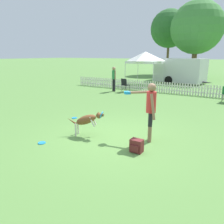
# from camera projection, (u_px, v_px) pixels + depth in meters

# --- Properties ---
(ground_plane) EXTENTS (240.00, 240.00, 0.00)m
(ground_plane) POSITION_uv_depth(u_px,v_px,m) (118.00, 138.00, 6.78)
(ground_plane) COLOR #5B8C42
(handler_person) EXTENTS (1.11, 0.44, 1.73)m
(handler_person) POSITION_uv_depth(u_px,v_px,m) (150.00, 105.00, 6.28)
(handler_person) COLOR #8C664C
(handler_person) RESTS_ON ground_plane
(leaping_dog) EXTENTS (1.19, 0.55, 0.82)m
(leaping_dog) POSITION_uv_depth(u_px,v_px,m) (87.00, 120.00, 6.81)
(leaping_dog) COLOR brown
(leaping_dog) RESTS_ON ground_plane
(frisbee_near_handler) EXTENTS (0.22, 0.22, 0.02)m
(frisbee_near_handler) POSITION_uv_depth(u_px,v_px,m) (42.00, 143.00, 6.35)
(frisbee_near_handler) COLOR #1E8CD8
(frisbee_near_handler) RESTS_ON ground_plane
(frisbee_near_dog) EXTENTS (0.22, 0.22, 0.02)m
(frisbee_near_dog) POSITION_uv_depth(u_px,v_px,m) (75.00, 118.00, 8.84)
(frisbee_near_dog) COLOR #1E8CD8
(frisbee_near_dog) RESTS_ON ground_plane
(backpack_on_grass) EXTENTS (0.33, 0.26, 0.35)m
(backpack_on_grass) POSITION_uv_depth(u_px,v_px,m) (136.00, 146.00, 5.75)
(backpack_on_grass) COLOR maroon
(backpack_on_grass) RESTS_ON ground_plane
(picket_fence) EXTENTS (17.65, 0.04, 0.72)m
(picket_fence) POSITION_uv_depth(u_px,v_px,m) (188.00, 89.00, 13.86)
(picket_fence) COLOR silver
(picket_fence) RESTS_ON ground_plane
(folding_chair_blue_left) EXTENTS (0.53, 0.55, 0.92)m
(folding_chair_blue_left) POSITION_uv_depth(u_px,v_px,m) (125.00, 84.00, 14.89)
(folding_chair_blue_left) COLOR #333338
(folding_chair_blue_left) RESTS_ON ground_plane
(canopy_tent_main) EXTENTS (2.50, 2.50, 2.73)m
(canopy_tent_main) POSITION_uv_depth(u_px,v_px,m) (145.00, 57.00, 18.07)
(canopy_tent_main) COLOR silver
(canopy_tent_main) RESTS_ON ground_plane
(spectator_standing) EXTENTS (0.38, 0.27, 1.69)m
(spectator_standing) POSITION_uv_depth(u_px,v_px,m) (114.00, 77.00, 14.99)
(spectator_standing) COLOR black
(spectator_standing) RESTS_ON ground_plane
(equipment_trailer) EXTENTS (5.01, 2.75, 2.16)m
(equipment_trailer) POSITION_uv_depth(u_px,v_px,m) (180.00, 70.00, 19.25)
(equipment_trailer) COLOR silver
(equipment_trailer) RESTS_ON ground_plane
(tree_left_grove) EXTENTS (5.25, 5.25, 7.75)m
(tree_left_grove) POSITION_uv_depth(u_px,v_px,m) (197.00, 28.00, 21.97)
(tree_left_grove) COLOR brown
(tree_left_grove) RESTS_ON ground_plane
(tree_right_grove) EXTENTS (4.61, 4.61, 7.89)m
(tree_right_grove) POSITION_uv_depth(u_px,v_px,m) (169.00, 29.00, 26.98)
(tree_right_grove) COLOR brown
(tree_right_grove) RESTS_ON ground_plane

